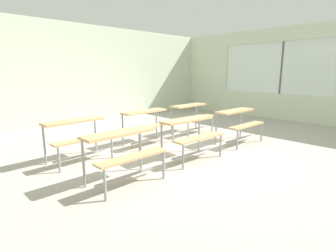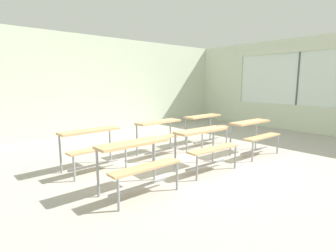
{
  "view_description": "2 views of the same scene",
  "coord_description": "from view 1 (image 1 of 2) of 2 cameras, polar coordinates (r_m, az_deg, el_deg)",
  "views": [
    {
      "loc": [
        -3.8,
        -3.3,
        1.6
      ],
      "look_at": [
        -0.25,
        0.42,
        0.52
      ],
      "focal_mm": 28.0,
      "sensor_mm": 36.0,
      "label": 1
    },
    {
      "loc": [
        -3.8,
        -3.3,
        1.6
      ],
      "look_at": [
        -0.05,
        1.09,
        0.63
      ],
      "focal_mm": 28.0,
      "sensor_mm": 36.0,
      "label": 2
    }
  ],
  "objects": [
    {
      "name": "desk_bench_r0c1",
      "position": [
        4.8,
        5.07,
        -0.64
      ],
      "size": [
        1.12,
        0.63,
        0.74
      ],
      "rotation": [
        0.0,
        0.0,
        -0.04
      ],
      "color": "tan",
      "rests_on": "ground"
    },
    {
      "name": "desk_bench_r1c2",
      "position": [
        6.84,
        5.22,
        3.1
      ],
      "size": [
        1.12,
        0.63,
        0.74
      ],
      "rotation": [
        0.0,
        0.0,
        0.04
      ],
      "color": "tan",
      "rests_on": "ground"
    },
    {
      "name": "desk_bench_r0c2",
      "position": [
        6.07,
        15.2,
        1.61
      ],
      "size": [
        1.11,
        0.61,
        0.74
      ],
      "rotation": [
        0.0,
        0.0,
        -0.02
      ],
      "color": "tan",
      "rests_on": "ground"
    },
    {
      "name": "desk_bench_r1c1",
      "position": [
        5.79,
        -4.44,
        1.53
      ],
      "size": [
        1.12,
        0.63,
        0.74
      ],
      "rotation": [
        0.0,
        0.0,
        0.04
      ],
      "color": "tan",
      "rests_on": "ground"
    },
    {
      "name": "ground",
      "position": [
        5.29,
        5.16,
        -6.08
      ],
      "size": [
        10.0,
        9.0,
        0.05
      ],
      "primitive_type": "cube",
      "color": "#ADA89E"
    },
    {
      "name": "desk_bench_r1c0",
      "position": [
        4.93,
        -19.09,
        -0.93
      ],
      "size": [
        1.13,
        0.64,
        0.74
      ],
      "rotation": [
        0.0,
        0.0,
        0.05
      ],
      "color": "tan",
      "rests_on": "ground"
    },
    {
      "name": "wall_right",
      "position": [
        9.35,
        26.98,
        9.66
      ],
      "size": [
        0.12,
        9.0,
        3.0
      ],
      "color": "beige",
      "rests_on": "ground"
    },
    {
      "name": "wall_back",
      "position": [
        8.68,
        -17.98,
        10.64
      ],
      "size": [
        10.0,
        0.12,
        3.0
      ],
      "primitive_type": "cube",
      "color": "beige",
      "rests_on": "ground"
    },
    {
      "name": "desk_bench_r0c0",
      "position": [
        3.8,
        -9.66,
        -4.16
      ],
      "size": [
        1.11,
        0.6,
        0.74
      ],
      "rotation": [
        0.0,
        0.0,
        0.01
      ],
      "color": "tan",
      "rests_on": "ground"
    }
  ]
}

